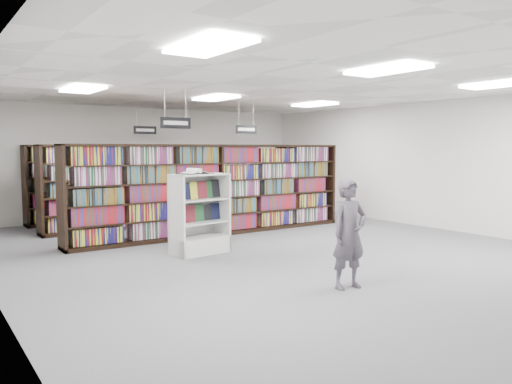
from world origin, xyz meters
TOP-DOWN VIEW (x-y plane):
  - floor at (0.00, 0.00)m, footprint 12.00×12.00m
  - ceiling at (0.00, 0.00)m, footprint 10.00×12.00m
  - wall_back at (0.00, 6.00)m, footprint 10.00×0.10m
  - wall_right at (5.00, 0.00)m, footprint 0.10×12.00m
  - bookshelf_row_near at (0.00, 2.00)m, footprint 7.00×0.60m
  - bookshelf_row_mid at (0.00, 4.00)m, footprint 7.00×0.60m
  - bookshelf_row_far at (0.00, 5.70)m, footprint 7.00×0.60m
  - aisle_sign_left at (-1.50, 1.00)m, footprint 0.65×0.02m
  - aisle_sign_right at (1.50, 3.00)m, footprint 0.65×0.02m
  - aisle_sign_center at (-0.50, 5.00)m, footprint 0.65×0.02m
  - troffer_front_left at (-3.00, -3.00)m, footprint 0.60×1.20m
  - troffer_front_center at (0.00, -3.00)m, footprint 0.60×1.20m
  - troffer_front_right at (3.00, -3.00)m, footprint 0.60×1.20m
  - troffer_back_left at (-3.00, 2.00)m, footprint 0.60×1.20m
  - troffer_back_center at (0.00, 2.00)m, footprint 0.60×1.20m
  - troffer_back_right at (3.00, 2.00)m, footprint 0.60×1.20m
  - endcap_display at (-1.34, 0.37)m, footprint 1.15×0.68m
  - open_book at (-1.43, 0.35)m, footprint 0.73×0.55m
  - shopper at (-0.72, -3.00)m, footprint 0.61×0.44m

SIDE VIEW (x-z plane):
  - floor at x=0.00m, z-range 0.00..0.00m
  - endcap_display at x=-1.34m, z-range -0.26..1.28m
  - shopper at x=-0.72m, z-range 0.00..1.58m
  - bookshelf_row_near at x=0.00m, z-range 0.00..2.10m
  - bookshelf_row_mid at x=0.00m, z-range 0.00..2.10m
  - bookshelf_row_far at x=0.00m, z-range 0.00..2.10m
  - open_book at x=-1.43m, z-range 1.50..1.63m
  - wall_back at x=0.00m, z-range 0.00..3.20m
  - wall_right at x=5.00m, z-range 0.00..3.20m
  - aisle_sign_left at x=-1.50m, z-range 2.13..2.93m
  - aisle_sign_right at x=1.50m, z-range 2.13..2.93m
  - aisle_sign_center at x=-0.50m, z-range 2.13..2.93m
  - troffer_front_left at x=-3.00m, z-range 3.14..3.18m
  - troffer_front_center at x=0.00m, z-range 3.14..3.18m
  - troffer_front_right at x=3.00m, z-range 3.14..3.18m
  - troffer_back_left at x=-3.00m, z-range 3.14..3.18m
  - troffer_back_center at x=0.00m, z-range 3.14..3.18m
  - troffer_back_right at x=3.00m, z-range 3.14..3.18m
  - ceiling at x=0.00m, z-range 3.15..3.25m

